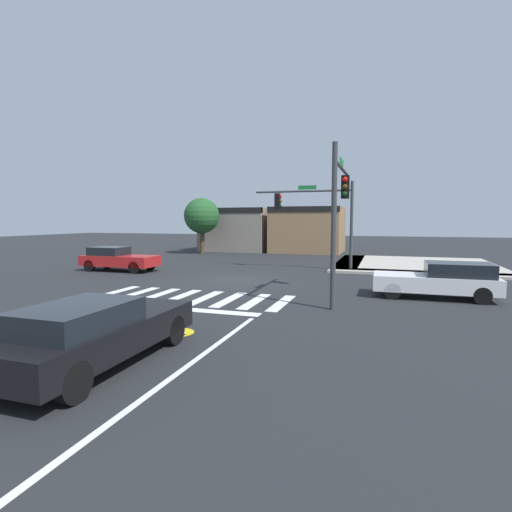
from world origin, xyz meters
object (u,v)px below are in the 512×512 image
(car_red, at_px, (118,259))
(roadside_tree, at_px, (202,216))
(traffic_signal_southeast, at_px, (340,200))
(traffic_signal_northeast, at_px, (315,209))
(car_white, at_px, (440,280))
(car_black, at_px, (97,332))

(car_red, bearing_deg, roadside_tree, 92.31)
(traffic_signal_southeast, relative_size, traffic_signal_northeast, 0.93)
(car_white, relative_size, roadside_tree, 0.90)
(car_white, height_order, roadside_tree, roadside_tree)
(traffic_signal_northeast, xyz_separation_m, car_red, (-11.05, -4.20, -2.92))
(traffic_signal_northeast, height_order, car_white, traffic_signal_northeast)
(car_red, xyz_separation_m, roadside_tree, (-0.51, 12.54, 2.65))
(car_white, bearing_deg, traffic_signal_southeast, 23.70)
(traffic_signal_northeast, height_order, car_red, traffic_signal_northeast)
(traffic_signal_northeast, height_order, roadside_tree, traffic_signal_northeast)
(traffic_signal_northeast, distance_m, roadside_tree, 14.25)
(traffic_signal_northeast, distance_m, car_black, 17.75)
(traffic_signal_southeast, distance_m, car_white, 5.06)
(car_black, relative_size, car_white, 1.07)
(car_red, bearing_deg, traffic_signal_southeast, -19.55)
(car_white, xyz_separation_m, roadside_tree, (-17.69, 15.69, 2.66))
(roadside_tree, bearing_deg, traffic_signal_northeast, -35.79)
(traffic_signal_southeast, distance_m, car_black, 9.80)
(traffic_signal_southeast, height_order, car_white, traffic_signal_southeast)
(car_black, xyz_separation_m, car_white, (7.64, 10.08, -0.02))
(roadside_tree, bearing_deg, car_white, -41.57)
(traffic_signal_southeast, distance_m, traffic_signal_northeast, 9.31)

